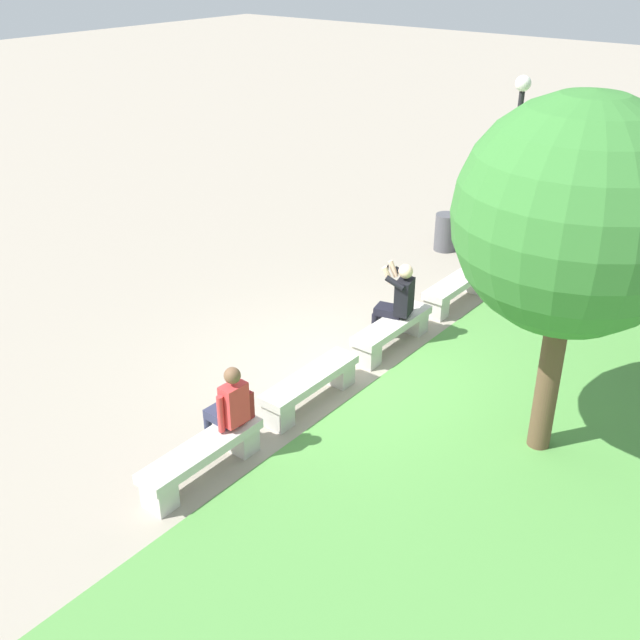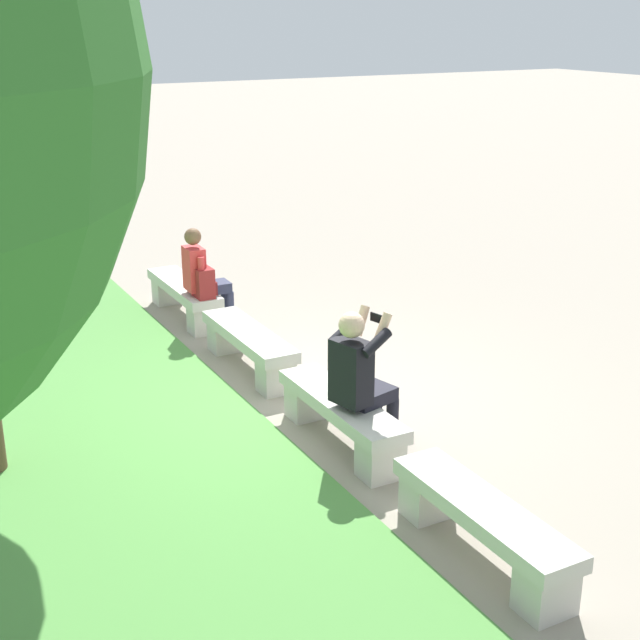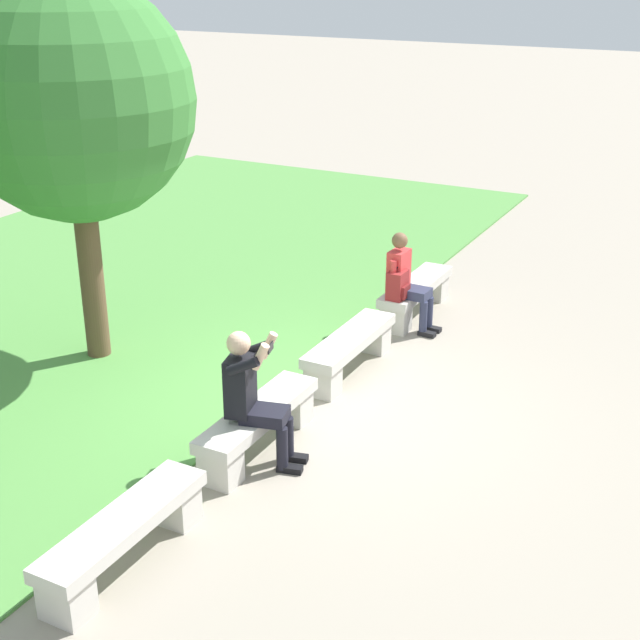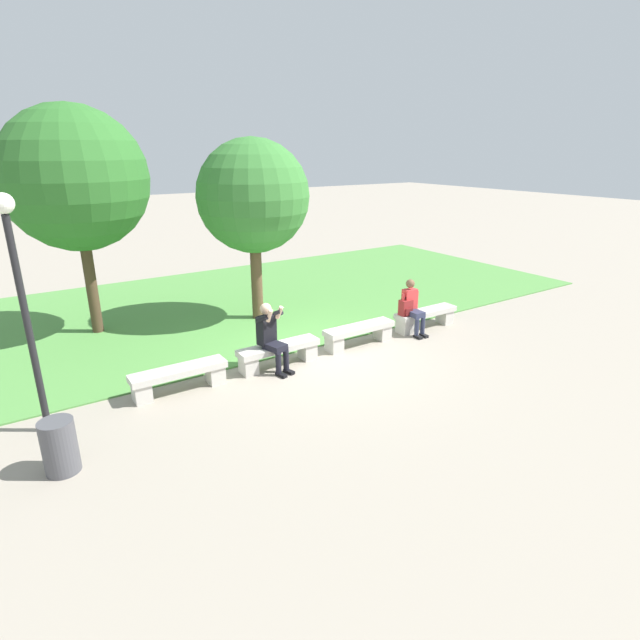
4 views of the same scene
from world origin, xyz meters
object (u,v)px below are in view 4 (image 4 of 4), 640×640
Objects in this scene: person_distant at (412,305)px; tree_behind_wall at (253,197)px; tree_left_background at (75,179)px; lamp_post at (19,282)px; backpack at (406,308)px; bench_far at (426,316)px; bench_main at (179,376)px; trash_bin at (60,447)px; bench_near at (279,352)px; bench_mid at (359,332)px; person_photographer at (271,334)px.

tree_behind_wall is at bearing 130.64° from person_distant.
lamp_post is (-1.49, -4.14, -1.11)m from tree_left_background.
person_distant is 2.94× the size of backpack.
person_distant is at bearing -33.68° from tree_left_background.
bench_far is 8.32m from tree_left_background.
trash_bin is at bearing -145.68° from bench_main.
person_distant is at bearing -49.36° from tree_behind_wall.
bench_near is at bearing 180.00° from bench_far.
backpack reaches higher than bench_main.
tree_left_background reaches higher than tree_behind_wall.
bench_far is 3.92× the size of backpack.
backpack is at bearing -0.19° from bench_main.
bench_near is 4.03m from tree_behind_wall.
bench_near is at bearing -56.71° from tree_left_background.
bench_mid is 1.33× the size of person_distant.
bench_far is at bearing 1.02° from person_photographer.
lamp_post reaches higher than person_photographer.
person_distant is at bearing -18.53° from backpack.
lamp_post is (-0.05, 1.24, 1.96)m from trash_bin.
trash_bin is 0.21× the size of lamp_post.
lamp_post is at bearing -178.85° from bench_far.
bench_main is at bearing 179.30° from person_distant.
bench_mid is 2.24× the size of trash_bin.
backpack is (3.31, -0.02, 0.33)m from bench_near.
bench_main is 0.39× the size of tree_behind_wall.
bench_main is 2.24× the size of trash_bin.
trash_bin is at bearing -160.91° from person_photographer.
bench_mid is 0.48× the size of lamp_post.
person_distant is at bearing -1.10° from bench_near.
tree_behind_wall is 3.78m from tree_left_background.
bench_far is at bearing -43.21° from tree_behind_wall.
bench_main and bench_far have the same top height.
trash_bin is (-2.06, -1.41, 0.08)m from bench_main.
bench_mid is 1.27× the size of person_photographer.
bench_main is 3.92× the size of backpack.
bench_far is at bearing -31.10° from tree_left_background.
bench_far is 0.34× the size of tree_left_background.
backpack is 0.09× the size of tree_left_background.
trash_bin is at bearing -170.07° from bench_far.
backpack is (3.51, 0.06, -0.11)m from person_photographer.
backpack is at bearing 0.93° from person_photographer.
person_photographer is (-4.18, -0.07, 0.44)m from bench_far.
bench_near is 2.24× the size of trash_bin.
bench_mid is 1.00× the size of bench_far.
person_photographer is at bearing -159.82° from bench_near.
bench_main is 0.34× the size of tree_left_background.
person_distant reaches higher than bench_mid.
tree_left_background is at bearing 139.17° from bench_mid.
bench_near is 0.48× the size of lamp_post.
backpack is at bearing -178.48° from bench_far.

